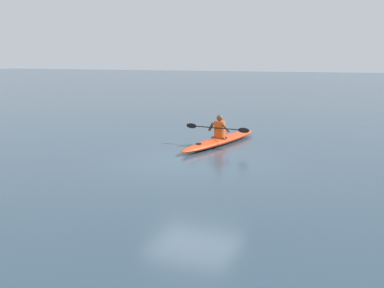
{
  "coord_description": "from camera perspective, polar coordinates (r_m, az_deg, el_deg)",
  "views": [
    {
      "loc": [
        -4.88,
        12.11,
        2.91
      ],
      "look_at": [
        -0.39,
        1.15,
        0.74
      ],
      "focal_mm": 44.98,
      "sensor_mm": 36.0,
      "label": 1
    }
  ],
  "objects": [
    {
      "name": "ground_plane",
      "position": [
        13.38,
        0.32,
        -2.18
      ],
      "size": [
        160.0,
        160.0,
        0.0
      ],
      "primitive_type": "plane",
      "color": "#283D4C"
    },
    {
      "name": "kayaker",
      "position": [
        15.99,
        3.26,
        1.92
      ],
      "size": [
        2.33,
        0.59,
        0.75
      ],
      "color": "#E04C14",
      "rests_on": "kayak"
    },
    {
      "name": "kayak",
      "position": [
        16.15,
        3.43,
        0.44
      ],
      "size": [
        1.36,
        4.86,
        0.25
      ],
      "color": "red",
      "rests_on": "ground"
    }
  ]
}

